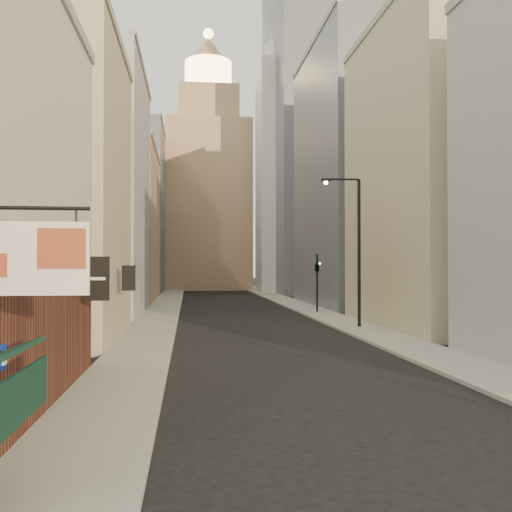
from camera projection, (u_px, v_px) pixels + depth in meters
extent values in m
cube|color=#9A9A8B|center=(167.00, 303.00, 60.02)|extent=(3.00, 140.00, 0.15)
cube|color=#9A9A8B|center=(289.00, 302.00, 61.54)|extent=(3.00, 140.00, 0.15)
cylinder|color=black|center=(7.00, 208.00, 8.42)|extent=(2.40, 0.06, 0.06)
cube|color=beige|center=(34.00, 258.00, 8.45)|extent=(1.60, 0.06, 1.10)
cube|color=brown|center=(62.00, 248.00, 8.50)|extent=(0.70, 0.10, 0.60)
cube|color=black|center=(20.00, 398.00, 8.58)|extent=(0.06, 3.00, 0.80)
cube|color=#0F2AB7|center=(2.00, 357.00, 11.43)|extent=(0.08, 0.40, 0.50)
cube|color=black|center=(97.00, 279.00, 19.27)|extent=(0.80, 0.08, 1.50)
cube|color=black|center=(129.00, 278.00, 29.20)|extent=(0.70, 0.08, 1.30)
cube|color=#BAAD89|center=(44.00, 192.00, 30.71)|extent=(8.00, 12.00, 16.00)
cube|color=gray|center=(94.00, 193.00, 46.63)|extent=(8.00, 16.00, 20.00)
cube|color=#A17E5D|center=(120.00, 226.00, 64.48)|extent=(8.00, 18.00, 17.00)
cube|color=gray|center=(136.00, 212.00, 84.40)|extent=(8.00, 20.00, 24.00)
cube|color=#BAAD89|center=(437.00, 175.00, 37.52)|extent=(8.00, 16.00, 20.00)
cube|color=gray|center=(351.00, 177.00, 57.43)|extent=(8.00, 20.00, 26.00)
cube|color=gray|center=(337.00, 127.00, 86.13)|extent=(20.00, 22.00, 50.00)
cube|color=#A17E5D|center=(208.00, 207.00, 97.63)|extent=(14.00, 14.00, 28.00)
cube|color=#A17E5D|center=(208.00, 109.00, 97.91)|extent=(10.00, 10.00, 6.00)
cylinder|color=#FFCC72|center=(208.00, 77.00, 98.00)|extent=(8.00, 8.00, 5.00)
cone|color=#A17E5D|center=(208.00, 51.00, 98.08)|extent=(7.00, 7.00, 5.00)
sphere|color=#FFCC72|center=(208.00, 34.00, 98.13)|extent=(1.80, 1.80, 1.80)
cube|color=silver|center=(285.00, 179.00, 85.07)|extent=(8.00, 8.00, 34.00)
cylinder|color=silver|center=(285.00, 56.00, 85.37)|extent=(6.00, 6.00, 3.00)
sphere|color=gray|center=(285.00, 39.00, 85.41)|extent=(4.40, 4.40, 4.40)
cylinder|color=black|center=(285.00, 23.00, 85.45)|extent=(0.60, 0.60, 2.00)
cylinder|color=black|center=(359.00, 254.00, 36.43)|extent=(0.21, 0.21, 9.56)
cylinder|color=black|center=(342.00, 179.00, 36.48)|extent=(2.13, 0.32, 0.13)
cube|color=black|center=(326.00, 180.00, 36.46)|extent=(0.60, 0.29, 0.19)
sphere|color=orange|center=(326.00, 182.00, 36.46)|extent=(0.25, 0.25, 0.25)
cylinder|color=black|center=(317.00, 284.00, 48.03)|extent=(0.16, 0.16, 5.00)
imported|color=black|center=(317.00, 264.00, 48.06)|extent=(0.71, 0.71, 1.49)
sphere|color=#19E533|center=(320.00, 264.00, 48.09)|extent=(0.16, 0.16, 0.16)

